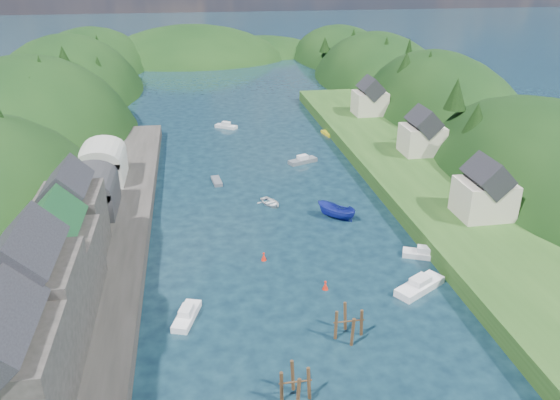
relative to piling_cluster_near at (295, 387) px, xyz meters
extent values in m
plane|color=black|center=(4.06, 54.87, -1.35)|extent=(600.00, 600.00, 0.00)
ellipsoid|color=black|center=(-40.94, 79.87, -10.45)|extent=(44.00, 75.56, 52.00)
ellipsoid|color=black|center=(-40.94, 122.87, -9.78)|extent=(44.00, 75.56, 48.19)
ellipsoid|color=black|center=(-40.94, 164.87, -8.17)|extent=(44.00, 75.56, 39.00)
ellipsoid|color=black|center=(49.06, 36.87, -9.13)|extent=(36.00, 75.56, 44.49)
ellipsoid|color=black|center=(49.06, 79.87, -9.75)|extent=(36.00, 75.56, 48.00)
ellipsoid|color=black|center=(49.06, 122.87, -9.13)|extent=(36.00, 75.56, 44.49)
ellipsoid|color=black|center=(49.06, 164.87, -7.65)|extent=(36.00, 75.56, 36.00)
ellipsoid|color=black|center=(-5.94, 174.87, -11.35)|extent=(80.00, 60.00, 44.00)
ellipsoid|color=black|center=(22.06, 184.87, -13.35)|extent=(70.00, 56.00, 36.00)
cone|color=black|center=(-34.53, 46.66, 11.04)|extent=(3.35, 3.35, 7.76)
cone|color=black|center=(-35.51, 68.63, 11.15)|extent=(4.73, 4.73, 5.46)
cone|color=black|center=(-35.79, 78.16, 12.20)|extent=(4.34, 4.34, 7.90)
cone|color=black|center=(-34.68, 87.54, 7.09)|extent=(5.28, 5.28, 5.19)
cone|color=black|center=(-36.51, 103.11, 11.01)|extent=(4.77, 4.77, 6.63)
cone|color=black|center=(-29.77, 109.20, 7.67)|extent=(4.07, 4.07, 6.03)
cone|color=black|center=(-35.78, 120.20, 8.69)|extent=(4.56, 4.56, 8.65)
cone|color=black|center=(-38.24, 127.86, 6.61)|extent=(4.75, 4.75, 5.25)
cone|color=black|center=(-34.55, 143.80, 7.87)|extent=(4.27, 4.27, 7.71)
cone|color=black|center=(39.02, 45.81, 8.53)|extent=(5.29, 5.29, 6.50)
cone|color=black|center=(39.82, 55.40, 10.97)|extent=(4.07, 4.07, 5.67)
cone|color=black|center=(43.46, 63.95, 6.51)|extent=(3.40, 3.40, 5.18)
cone|color=black|center=(45.03, 79.43, 10.22)|extent=(4.94, 4.94, 9.07)
cone|color=black|center=(41.08, 83.06, 10.84)|extent=(5.25, 5.25, 6.28)
cone|color=black|center=(48.08, 99.18, 11.01)|extent=(3.36, 3.36, 7.79)
cone|color=black|center=(46.23, 110.79, 9.74)|extent=(4.57, 4.57, 7.85)
cone|color=black|center=(44.06, 124.52, 7.54)|extent=(3.59, 3.59, 5.88)
cone|color=black|center=(42.99, 131.30, 10.34)|extent=(4.14, 4.14, 6.19)
cone|color=black|center=(37.49, 145.15, 6.78)|extent=(3.83, 3.83, 4.94)
cube|color=#2D2B28|center=(-19.94, 24.87, -0.35)|extent=(12.00, 110.00, 2.00)
cube|color=#234719|center=(-26.94, 24.87, -0.10)|extent=(12.00, 110.00, 2.50)
cube|color=#2D2B28|center=(-21.94, -1.13, 4.65)|extent=(8.00, 9.00, 8.00)
cube|color=#2D2B28|center=(-21.94, 7.87, 5.15)|extent=(8.00, 9.00, 9.00)
cube|color=black|center=(-21.94, 7.87, 10.61)|extent=(5.88, 9.36, 5.88)
cube|color=#2D2B28|center=(-21.94, 16.87, 4.15)|extent=(8.00, 9.00, 7.00)
cube|color=#1E592D|center=(-21.94, 16.87, 8.61)|extent=(5.88, 9.36, 5.88)
cube|color=#2D2B28|center=(-21.94, 25.87, 4.65)|extent=(7.00, 8.00, 8.00)
cube|color=black|center=(-21.94, 25.87, 9.49)|extent=(5.15, 8.32, 5.15)
cube|color=#2D2D30|center=(-21.94, 37.87, 2.65)|extent=(7.00, 9.00, 4.00)
cylinder|color=#2D2D30|center=(-21.94, 37.87, 4.65)|extent=(7.00, 9.00, 7.00)
cube|color=#B2B2A8|center=(-21.94, 49.87, 2.65)|extent=(7.00, 9.00, 4.00)
cylinder|color=#B2B2A8|center=(-21.94, 49.87, 4.65)|extent=(7.00, 9.00, 7.00)
cube|color=#234719|center=(29.06, 44.87, -0.15)|extent=(16.00, 120.00, 2.40)
cube|color=beige|center=(31.06, 26.87, 3.55)|extent=(7.00, 6.00, 5.00)
cube|color=black|center=(31.06, 26.87, 6.89)|extent=(5.15, 6.24, 5.15)
cube|color=beige|center=(33.06, 52.87, 3.55)|extent=(7.00, 6.00, 5.00)
cube|color=black|center=(33.06, 52.87, 6.89)|extent=(5.15, 6.24, 5.15)
cube|color=beige|center=(32.06, 79.87, 3.55)|extent=(7.00, 6.00, 5.00)
cube|color=black|center=(32.06, 79.87, 6.89)|extent=(5.15, 6.24, 5.15)
cylinder|color=#382314|center=(1.19, 0.00, -0.03)|extent=(0.32, 0.32, 3.83)
cylinder|color=#382314|center=(0.00, 1.19, -0.03)|extent=(0.32, 0.32, 3.83)
cylinder|color=#382314|center=(-1.19, 0.00, -0.03)|extent=(0.32, 0.32, 3.83)
cylinder|color=#382314|center=(0.00, -1.19, -0.03)|extent=(0.32, 0.32, 3.83)
cylinder|color=#382314|center=(0.00, 0.00, 0.60)|extent=(2.86, 0.16, 0.16)
cylinder|color=#382314|center=(8.14, 7.46, -0.06)|extent=(0.32, 0.32, 3.76)
cylinder|color=#382314|center=(6.83, 8.78, -0.06)|extent=(0.32, 0.32, 3.76)
cylinder|color=#382314|center=(5.51, 7.46, -0.06)|extent=(0.32, 0.32, 3.76)
cylinder|color=#382314|center=(6.83, 6.14, -0.06)|extent=(0.32, 0.32, 3.76)
cylinder|color=#382314|center=(6.83, 7.46, 0.55)|extent=(3.16, 0.16, 0.16)
cone|color=red|center=(6.58, 16.16, -0.90)|extent=(0.70, 0.70, 0.90)
sphere|color=red|center=(6.58, 16.16, -0.40)|extent=(0.30, 0.30, 0.30)
cone|color=red|center=(0.51, 23.79, -0.90)|extent=(0.70, 0.70, 0.90)
sphere|color=red|center=(0.51, 23.79, -0.40)|extent=(0.30, 0.30, 0.30)
cube|color=#545860|center=(-3.85, 50.45, -1.09)|extent=(1.81, 4.20, 0.57)
cube|color=slate|center=(12.35, 57.56, -1.00)|extent=(5.69, 3.75, 0.76)
cube|color=silver|center=(12.35, 57.56, -0.24)|extent=(2.23, 1.89, 0.70)
cube|color=white|center=(17.21, 14.34, -0.93)|extent=(6.78, 5.27, 0.92)
cube|color=silver|center=(17.21, 14.34, -0.07)|extent=(2.77, 2.50, 0.70)
imported|color=silver|center=(3.80, 40.26, -1.05)|extent=(4.57, 5.20, 0.89)
cube|color=silver|center=(20.70, 21.24, -1.01)|extent=(5.64, 3.72, 0.75)
cube|color=silver|center=(20.70, 21.24, -0.24)|extent=(2.21, 1.87, 0.70)
cube|color=silver|center=(0.04, 82.14, -1.03)|extent=(5.02, 4.16, 0.70)
cube|color=silver|center=(0.04, 82.14, -0.30)|extent=(2.08, 1.93, 0.70)
cube|color=yellow|center=(21.06, 73.57, -1.09)|extent=(2.16, 4.31, 0.58)
imported|color=#1B2898|center=(12.45, 33.94, -0.33)|extent=(6.00, 5.69, 2.32)
cube|color=white|center=(-9.13, 13.06, -1.02)|extent=(3.28, 5.50, 0.73)
cube|color=silver|center=(-9.13, 13.06, -0.26)|extent=(1.72, 2.12, 0.70)
camera|label=1|loc=(-7.09, -35.14, 33.61)|focal=35.00mm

